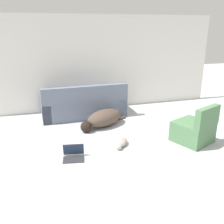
# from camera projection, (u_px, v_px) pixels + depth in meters

# --- Properties ---
(ground_plane) EXTENTS (20.00, 20.00, 0.00)m
(ground_plane) POSITION_uv_depth(u_px,v_px,m) (151.00, 175.00, 3.83)
(ground_plane) COLOR #ADB2B7
(wall_back) EXTENTS (6.64, 0.06, 2.46)m
(wall_back) POSITION_uv_depth(u_px,v_px,m) (97.00, 63.00, 6.63)
(wall_back) COLOR silver
(wall_back) RESTS_ON ground_plane
(couch) EXTENTS (2.07, 0.91, 0.84)m
(couch) POSITION_uv_depth(u_px,v_px,m) (84.00, 105.00, 6.27)
(couch) COLOR slate
(couch) RESTS_ON ground_plane
(dog) EXTENTS (1.27, 0.88, 0.37)m
(dog) POSITION_uv_depth(u_px,v_px,m) (103.00, 119.00, 5.65)
(dog) COLOR #4C3D33
(dog) RESTS_ON ground_plane
(cat) EXTENTS (0.37, 0.47, 0.12)m
(cat) POSITION_uv_depth(u_px,v_px,m) (122.00, 143.00, 4.74)
(cat) COLOR gray
(cat) RESTS_ON ground_plane
(laptop_open) EXTENTS (0.40, 0.36, 0.24)m
(laptop_open) POSITION_uv_depth(u_px,v_px,m) (74.00, 154.00, 4.31)
(laptop_open) COLOR #2D2D33
(laptop_open) RESTS_ON ground_plane
(side_chair) EXTENTS (0.85, 0.85, 0.78)m
(side_chair) POSITION_uv_depth(u_px,v_px,m) (195.00, 130.00, 4.83)
(side_chair) COLOR #4C754C
(side_chair) RESTS_ON ground_plane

